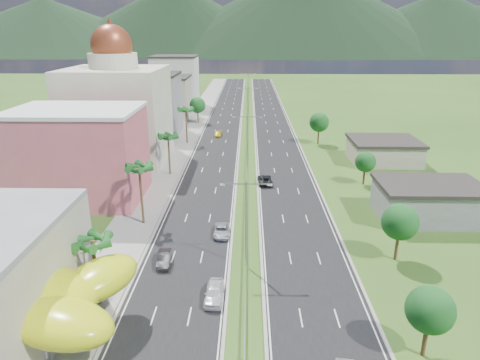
{
  "coord_description": "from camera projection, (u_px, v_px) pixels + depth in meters",
  "views": [
    {
      "loc": [
        0.22,
        -36.3,
        27.64
      ],
      "look_at": [
        -0.95,
        22.08,
        7.0
      ],
      "focal_mm": 32.0,
      "sensor_mm": 36.0,
      "label": 1
    }
  ],
  "objects": [
    {
      "name": "ground",
      "position": [
        245.0,
        317.0,
        43.43
      ],
      "size": [
        500.0,
        500.0,
        0.0
      ],
      "primitive_type": "plane",
      "color": "#2D5119",
      "rests_on": "ground"
    },
    {
      "name": "road_left",
      "position": [
        223.0,
        127.0,
        128.4
      ],
      "size": [
        11.0,
        260.0,
        0.04
      ],
      "primitive_type": "cube",
      "color": "black",
      "rests_on": "ground"
    },
    {
      "name": "road_right",
      "position": [
        273.0,
        127.0,
        128.12
      ],
      "size": [
        11.0,
        260.0,
        0.04
      ],
      "primitive_type": "cube",
      "color": "black",
      "rests_on": "ground"
    },
    {
      "name": "sidewalk_left",
      "position": [
        191.0,
        126.0,
        128.57
      ],
      "size": [
        7.0,
        260.0,
        0.12
      ],
      "primitive_type": "cube",
      "color": "gray",
      "rests_on": "ground"
    },
    {
      "name": "median_guardrail",
      "position": [
        247.0,
        139.0,
        111.08
      ],
      "size": [
        0.1,
        216.06,
        0.76
      ],
      "color": "gray",
      "rests_on": "ground"
    },
    {
      "name": "streetlight_median_b",
      "position": [
        246.0,
        216.0,
        50.61
      ],
      "size": [
        6.04,
        0.25,
        11.0
      ],
      "color": "gray",
      "rests_on": "ground"
    },
    {
      "name": "streetlight_median_c",
      "position": [
        247.0,
        136.0,
        88.31
      ],
      "size": [
        6.04,
        0.25,
        11.0
      ],
      "color": "gray",
      "rests_on": "ground"
    },
    {
      "name": "streetlight_median_d",
      "position": [
        248.0,
        101.0,
        130.73
      ],
      "size": [
        6.04,
        0.25,
        11.0
      ],
      "color": "gray",
      "rests_on": "ground"
    },
    {
      "name": "streetlight_median_e",
      "position": [
        248.0,
        84.0,
        173.15
      ],
      "size": [
        6.04,
        0.25,
        11.0
      ],
      "color": "gray",
      "rests_on": "ground"
    },
    {
      "name": "lime_canopy",
      "position": [
        22.0,
        296.0,
        38.37
      ],
      "size": [
        18.0,
        15.0,
        7.4
      ],
      "color": "#C7D714",
      "rests_on": "ground"
    },
    {
      "name": "pink_shophouse",
      "position": [
        80.0,
        156.0,
        71.62
      ],
      "size": [
        20.0,
        15.0,
        15.0
      ],
      "primitive_type": "cube",
      "color": "#C04F5F",
      "rests_on": "ground"
    },
    {
      "name": "domed_building",
      "position": [
        118.0,
        109.0,
        92.02
      ],
      "size": [
        20.0,
        20.0,
        28.7
      ],
      "color": "#BEB59D",
      "rests_on": "ground"
    },
    {
      "name": "midrise_grey",
      "position": [
        149.0,
        105.0,
        116.69
      ],
      "size": [
        16.0,
        15.0,
        16.0
      ],
      "primitive_type": "cube",
      "color": "slate",
      "rests_on": "ground"
    },
    {
      "name": "midrise_beige",
      "position": [
        164.0,
        99.0,
        137.92
      ],
      "size": [
        16.0,
        15.0,
        13.0
      ],
      "primitive_type": "cube",
      "color": "#A79B89",
      "rests_on": "ground"
    },
    {
      "name": "midrise_white",
      "position": [
        176.0,
        82.0,
        158.77
      ],
      "size": [
        16.0,
        15.0,
        18.0
      ],
      "primitive_type": "cube",
      "color": "silver",
      "rests_on": "ground"
    },
    {
      "name": "shed_near",
      "position": [
        429.0,
        203.0,
        65.63
      ],
      "size": [
        15.0,
        10.0,
        5.0
      ],
      "primitive_type": "cube",
      "color": "slate",
      "rests_on": "ground"
    },
    {
      "name": "shed_far",
      "position": [
        383.0,
        152.0,
        93.97
      ],
      "size": [
        14.0,
        12.0,
        4.4
      ],
      "primitive_type": "cube",
      "color": "#A79B89",
      "rests_on": "ground"
    },
    {
      "name": "palm_tree_b",
      "position": [
        93.0,
        244.0,
        43.25
      ],
      "size": [
        3.6,
        3.6,
        8.1
      ],
      "color": "#47301C",
      "rests_on": "ground"
    },
    {
      "name": "palm_tree_c",
      "position": [
        139.0,
        170.0,
        61.63
      ],
      "size": [
        3.6,
        3.6,
        9.6
      ],
      "color": "#47301C",
      "rests_on": "ground"
    },
    {
      "name": "palm_tree_d",
      "position": [
        168.0,
        138.0,
        83.63
      ],
      "size": [
        3.6,
        3.6,
        8.6
      ],
      "color": "#47301C",
      "rests_on": "ground"
    },
    {
      "name": "palm_tree_e",
      "position": [
        186.0,
        111.0,
        106.94
      ],
      "size": [
        3.6,
        3.6,
        9.4
      ],
      "color": "#47301C",
      "rests_on": "ground"
    },
    {
      "name": "leafy_tree_lfar",
      "position": [
        198.0,
        105.0,
        131.41
      ],
      "size": [
        4.9,
        4.9,
        8.05
      ],
      "color": "#47301C",
      "rests_on": "ground"
    },
    {
      "name": "leafy_tree_ra",
      "position": [
        430.0,
        310.0,
        36.82
      ],
      "size": [
        4.2,
        4.2,
        6.9
      ],
      "color": "#47301C",
      "rests_on": "ground"
    },
    {
      "name": "leafy_tree_rb",
      "position": [
        400.0,
        222.0,
        52.66
      ],
      "size": [
        4.55,
        4.55,
        7.47
      ],
      "color": "#47301C",
      "rests_on": "ground"
    },
    {
      "name": "leafy_tree_rc",
      "position": [
        365.0,
        162.0,
        79.26
      ],
      "size": [
        3.85,
        3.85,
        6.33
      ],
      "color": "#47301C",
      "rests_on": "ground"
    },
    {
      "name": "leafy_tree_rd",
      "position": [
        319.0,
        122.0,
        107.21
      ],
      "size": [
        4.9,
        4.9,
        8.05
      ],
      "color": "#47301C",
      "rests_on": "ground"
    },
    {
      "name": "mountain_ridge",
      "position": [
        304.0,
        56.0,
        466.48
      ],
      "size": [
        860.0,
        140.0,
        90.0
      ],
      "primitive_type": null,
      "color": "black",
      "rests_on": "ground"
    },
    {
      "name": "car_white_near_left",
      "position": [
        214.0,
        293.0,
        46.0
      ],
      "size": [
        2.11,
        4.95,
        1.67
      ],
      "primitive_type": "imported",
      "rotation": [
        0.0,
        0.0,
        -0.03
      ],
      "color": "white",
      "rests_on": "road_left"
    },
    {
      "name": "car_dark_left",
      "position": [
        164.0,
        259.0,
        53.01
      ],
      "size": [
        1.97,
        4.53,
        1.45
      ],
      "primitive_type": "imported",
      "rotation": [
        0.0,
        0.0,
        0.1
      ],
      "color": "black",
      "rests_on": "road_left"
    },
    {
      "name": "car_silver_mid_left",
      "position": [
        222.0,
        231.0,
        60.48
      ],
      "size": [
        2.23,
        4.74,
        1.31
      ],
      "primitive_type": "imported",
      "rotation": [
        0.0,
        0.0,
        0.01
      ],
      "color": "#A7A9AE",
      "rests_on": "road_left"
    },
    {
      "name": "car_yellow_far_left",
      "position": [
        218.0,
        134.0,
        116.34
      ],
      "size": [
        1.99,
        4.43,
        1.26
      ],
      "primitive_type": "imported",
      "rotation": [
        0.0,
        0.0,
        -0.05
      ],
      "color": "gold",
      "rests_on": "road_left"
    },
    {
      "name": "car_dark_far_right",
      "position": [
        265.0,
        180.0,
        80.76
      ],
      "size": [
        2.89,
        5.59,
        1.51
      ],
      "primitive_type": "imported",
      "rotation": [
        0.0,
        0.0,
        3.21
      ],
      "color": "black",
      "rests_on": "road_right"
    }
  ]
}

